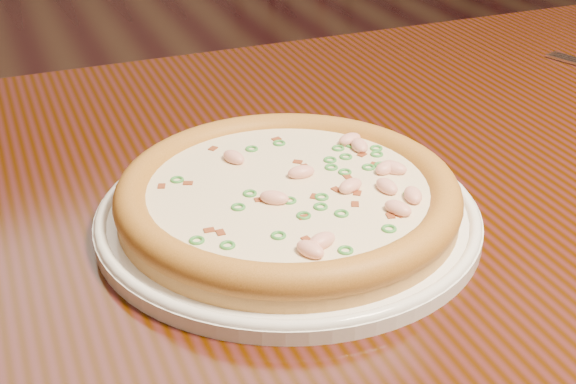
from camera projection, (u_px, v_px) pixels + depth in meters
name	position (u px, v px, depth m)	size (l,w,h in m)	color
hero_table	(380.00, 260.00, 0.81)	(1.20, 0.80, 0.75)	black
plate	(288.00, 214.00, 0.68)	(0.32, 0.32, 0.02)	white
pizza	(289.00, 195.00, 0.67)	(0.29, 0.29, 0.03)	#C08844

